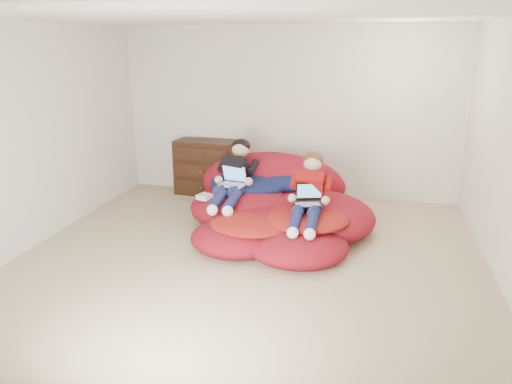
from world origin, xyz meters
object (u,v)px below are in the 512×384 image
Objects in this scene: older_boy at (235,174)px; laptop_black at (309,198)px; younger_boy at (309,191)px; dresser at (207,167)px; laptop_white at (233,180)px; beanbag_pile at (276,207)px.

laptop_black is (0.98, -0.45, -0.12)m from older_boy.
laptop_black is at bearing -90.00° from younger_boy.
dresser reaches higher than laptop_white.
dresser is 1.50m from older_boy.
younger_boy is at bearing -40.68° from beanbag_pile.
beanbag_pile is at bearing 1.04° from older_boy.
laptop_white is at bearing -59.61° from dresser.
younger_boy is (0.46, -0.40, 0.36)m from beanbag_pile.
laptop_white is 1.05m from laptop_black.
dresser is 2.88× the size of laptop_white.
older_boy is 1.09m from laptop_black.
younger_boy is (1.77, -1.64, 0.22)m from dresser.
dresser is at bearing 122.31° from older_boy.
dresser is 1.58m from laptop_white.
dresser is 0.89× the size of younger_boy.
laptop_black is (0.46, -0.46, 0.30)m from beanbag_pile.
older_boy reaches higher than dresser.
dresser reaches higher than laptop_black.
dresser is 2.42m from younger_boy.
dresser is at bearing 136.14° from laptop_black.
dresser is 2.56× the size of laptop_black.
beanbag_pile is at bearing 11.64° from laptop_white.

